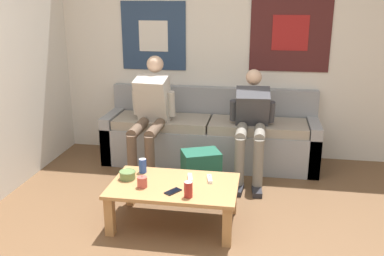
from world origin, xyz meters
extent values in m
cube|color=silver|center=(0.00, 2.47, 1.27)|extent=(10.00, 0.05, 2.55)
cube|color=navy|center=(-0.86, 2.43, 1.38)|extent=(0.75, 0.01, 0.77)
cube|color=silver|center=(-0.86, 2.43, 1.38)|extent=(0.34, 0.01, 0.35)
cube|color=#471E1E|center=(0.68, 2.43, 1.43)|extent=(0.86, 0.01, 0.84)
cube|color=maroon|center=(0.68, 2.43, 1.43)|extent=(0.39, 0.01, 0.38)
cube|color=gray|center=(-0.15, 2.38, 0.41)|extent=(2.36, 0.13, 0.82)
cube|color=gray|center=(-0.15, 2.05, 0.21)|extent=(2.36, 0.53, 0.42)
cube|color=gray|center=(-1.27, 2.05, 0.27)|extent=(0.12, 0.53, 0.54)
cube|color=gray|center=(0.97, 2.05, 0.27)|extent=(0.12, 0.53, 0.54)
cube|color=gray|center=(-0.68, 2.05, 0.47)|extent=(1.04, 0.49, 0.10)
cube|color=gray|center=(0.38, 2.05, 0.47)|extent=(1.04, 0.49, 0.10)
cube|color=#B27F4C|center=(-0.26, 0.70, 0.34)|extent=(1.03, 0.64, 0.03)
cube|color=#B27F4C|center=(-0.73, 0.96, 0.16)|extent=(0.07, 0.07, 0.32)
cube|color=#B27F4C|center=(0.20, 0.96, 0.16)|extent=(0.07, 0.07, 0.32)
cube|color=#B27F4C|center=(-0.73, 0.43, 0.16)|extent=(0.07, 0.07, 0.32)
cube|color=#B27F4C|center=(0.20, 0.43, 0.16)|extent=(0.07, 0.07, 0.32)
cylinder|color=brown|center=(-0.83, 1.61, 0.52)|extent=(0.11, 0.46, 0.11)
cylinder|color=brown|center=(-0.83, 1.38, 0.27)|extent=(0.10, 0.10, 0.49)
cube|color=#232328|center=(-0.83, 1.31, 0.03)|extent=(0.11, 0.25, 0.05)
cylinder|color=brown|center=(-0.65, 1.61, 0.52)|extent=(0.11, 0.46, 0.11)
cylinder|color=brown|center=(-0.65, 1.38, 0.27)|extent=(0.10, 0.10, 0.49)
cube|color=#232328|center=(-0.65, 1.31, 0.03)|extent=(0.11, 0.25, 0.05)
cube|color=beige|center=(-0.74, 1.91, 0.76)|extent=(0.37, 0.39, 0.54)
sphere|color=beige|center=(-0.74, 2.02, 1.12)|extent=(0.18, 0.18, 0.18)
cylinder|color=beige|center=(-0.93, 1.92, 0.71)|extent=(0.08, 0.12, 0.28)
cylinder|color=beige|center=(-0.55, 1.92, 0.71)|extent=(0.08, 0.12, 0.28)
cylinder|color=gray|center=(0.22, 1.65, 0.52)|extent=(0.11, 0.39, 0.11)
cylinder|color=gray|center=(0.22, 1.45, 0.27)|extent=(0.10, 0.10, 0.49)
cube|color=#232328|center=(0.22, 1.38, 0.03)|extent=(0.11, 0.25, 0.05)
cylinder|color=gray|center=(0.40, 1.65, 0.52)|extent=(0.11, 0.39, 0.11)
cylinder|color=gray|center=(0.40, 1.45, 0.27)|extent=(0.10, 0.10, 0.49)
cube|color=#232328|center=(0.40, 1.38, 0.03)|extent=(0.11, 0.25, 0.05)
cube|color=#3F3F44|center=(0.31, 1.93, 0.70)|extent=(0.36, 0.39, 0.46)
sphere|color=beige|center=(0.31, 2.06, 1.00)|extent=(0.17, 0.17, 0.17)
cylinder|color=#3F3F44|center=(0.12, 1.94, 0.67)|extent=(0.08, 0.13, 0.24)
cylinder|color=#3F3F44|center=(0.51, 1.94, 0.67)|extent=(0.08, 0.13, 0.24)
cube|color=#1E5642|center=(-0.14, 1.40, 0.19)|extent=(0.43, 0.38, 0.39)
cube|color=#1E5642|center=(-0.10, 1.29, 0.11)|extent=(0.26, 0.18, 0.17)
cylinder|color=#607F47|center=(-0.67, 0.74, 0.39)|extent=(0.13, 0.13, 0.07)
torus|color=#607F47|center=(-0.67, 0.74, 0.42)|extent=(0.14, 0.14, 0.02)
cylinder|color=#B24C42|center=(-0.50, 0.60, 0.40)|extent=(0.08, 0.08, 0.09)
cylinder|color=black|center=(-0.50, 0.60, 0.45)|extent=(0.00, 0.00, 0.01)
cylinder|color=#28479E|center=(-0.58, 0.89, 0.41)|extent=(0.07, 0.07, 0.12)
cylinder|color=silver|center=(-0.58, 0.89, 0.48)|extent=(0.06, 0.06, 0.00)
cylinder|color=maroon|center=(-0.11, 0.49, 0.41)|extent=(0.07, 0.07, 0.12)
cylinder|color=silver|center=(-0.11, 0.49, 0.48)|extent=(0.06, 0.06, 0.00)
cube|color=white|center=(0.01, 0.82, 0.37)|extent=(0.06, 0.15, 0.02)
cylinder|color=#333842|center=(0.01, 0.86, 0.38)|extent=(0.01, 0.01, 0.00)
cube|color=white|center=(-0.15, 0.82, 0.37)|extent=(0.06, 0.15, 0.02)
cylinder|color=#333842|center=(-0.16, 0.85, 0.38)|extent=(0.01, 0.01, 0.00)
cube|color=black|center=(-0.24, 0.55, 0.36)|extent=(0.13, 0.15, 0.01)
cube|color=black|center=(-0.24, 0.55, 0.36)|extent=(0.12, 0.14, 0.00)
camera|label=1|loc=(0.41, -2.42, 1.82)|focal=40.00mm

